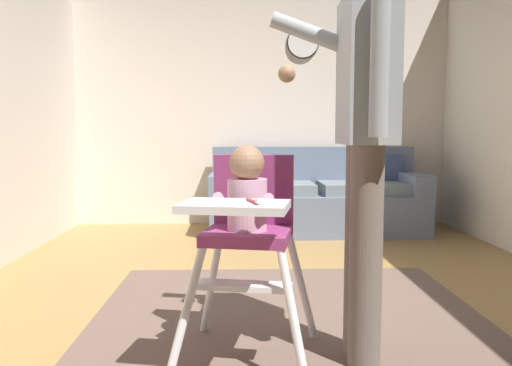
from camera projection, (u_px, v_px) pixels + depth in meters
ground at (285, 327)px, 2.76m from camera, size 5.66×7.55×0.10m
wall_far at (262, 103)px, 5.62m from camera, size 4.86×0.06×2.68m
area_rug at (293, 333)px, 2.54m from camera, size 2.12×2.43×0.01m
couch at (316, 199)px, 5.22m from camera, size 2.13×0.86×0.86m
high_chair at (248, 214)px, 2.20m from camera, size 0.70×0.80×0.95m
adult_standing at (364, 133)px, 2.16m from camera, size 0.51×0.51×1.75m
wall_clock at (303, 42)px, 5.53m from camera, size 0.35×0.04×0.35m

